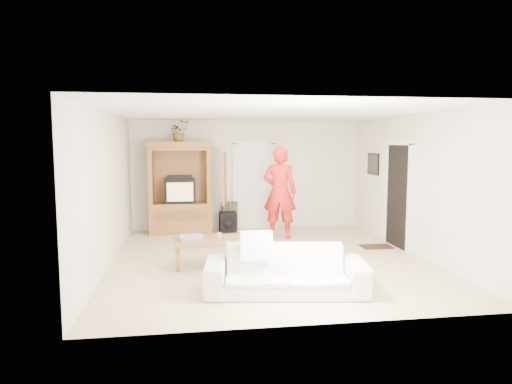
{
  "coord_description": "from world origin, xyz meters",
  "views": [
    {
      "loc": [
        -1.39,
        -7.9,
        2.1
      ],
      "look_at": [
        -0.14,
        0.6,
        1.15
      ],
      "focal_mm": 32.0,
      "sensor_mm": 36.0,
      "label": 1
    }
  ],
  "objects_px": {
    "armoire": "(181,194)",
    "coffee_table": "(210,243)",
    "sofa": "(286,270)",
    "man": "(280,192)"
  },
  "relations": [
    {
      "from": "armoire",
      "to": "coffee_table",
      "type": "height_order",
      "value": "armoire"
    },
    {
      "from": "armoire",
      "to": "coffee_table",
      "type": "relative_size",
      "value": 1.68
    },
    {
      "from": "armoire",
      "to": "man",
      "type": "xyz_separation_m",
      "value": [
        2.12,
        -0.92,
        0.1
      ]
    },
    {
      "from": "sofa",
      "to": "man",
      "type": "bearing_deg",
      "value": 87.68
    },
    {
      "from": "man",
      "to": "armoire",
      "type": "bearing_deg",
      "value": -4.41
    },
    {
      "from": "armoire",
      "to": "sofa",
      "type": "relative_size",
      "value": 0.95
    },
    {
      "from": "man",
      "to": "sofa",
      "type": "distance_m",
      "value": 3.71
    },
    {
      "from": "sofa",
      "to": "coffee_table",
      "type": "distance_m",
      "value": 1.84
    },
    {
      "from": "armoire",
      "to": "sofa",
      "type": "distance_m",
      "value": 4.78
    },
    {
      "from": "sofa",
      "to": "coffee_table",
      "type": "xyz_separation_m",
      "value": [
        -0.98,
        1.55,
        0.07
      ]
    }
  ]
}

